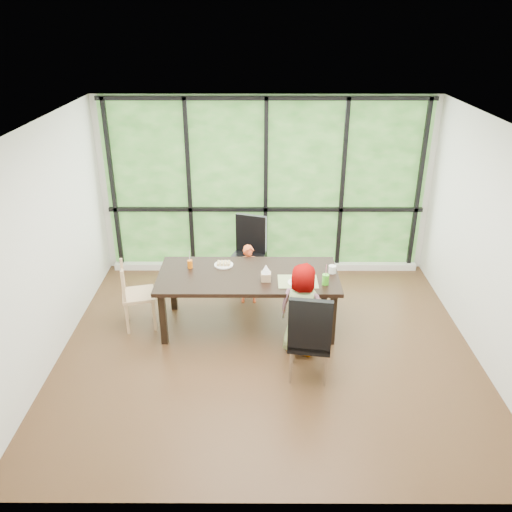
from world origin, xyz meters
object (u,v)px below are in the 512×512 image
object	(u,v)px
dining_table	(248,300)
tissue_box	(266,277)
chair_window_leather	(247,254)
chair_end_beech	(138,295)
green_cup	(325,280)
white_mug	(332,269)
plate_near	(298,283)
orange_cup	(190,264)
plate_far	(224,265)
chair_interior_leather	(310,334)
child_older	(304,310)
child_toddler	(249,274)

from	to	relation	value
dining_table	tissue_box	xyz separation A→B (m)	(0.22, -0.17, 0.43)
chair_window_leather	chair_end_beech	bearing A→B (deg)	-124.75
green_cup	white_mug	xyz separation A→B (m)	(0.12, 0.31, -0.02)
plate_near	white_mug	world-z (taller)	white_mug
orange_cup	white_mug	world-z (taller)	orange_cup
dining_table	plate_far	bearing A→B (deg)	142.42
dining_table	chair_interior_leather	bearing A→B (deg)	-55.75
chair_interior_leather	child_older	xyz separation A→B (m)	(-0.03, 0.45, 0.04)
dining_table	plate_near	bearing A→B (deg)	-21.42
child_older	white_mug	world-z (taller)	child_older
child_toddler	child_older	xyz separation A→B (m)	(0.67, -1.19, 0.15)
chair_end_beech	child_toddler	distance (m)	1.54
white_mug	orange_cup	bearing A→B (deg)	175.82
plate_far	tissue_box	distance (m)	0.69
dining_table	chair_end_beech	distance (m)	1.41
dining_table	white_mug	distance (m)	1.15
plate_far	plate_near	world-z (taller)	same
child_older	green_cup	bearing A→B (deg)	-106.70
white_mug	child_toddler	bearing A→B (deg)	151.68
chair_interior_leather	plate_far	distance (m)	1.65
plate_near	white_mug	size ratio (longest dim) A/B	2.62
chair_window_leather	child_older	bearing A→B (deg)	-48.17
chair_interior_leather	green_cup	distance (m)	0.84
child_older	orange_cup	world-z (taller)	child_older
child_toddler	plate_near	xyz separation A→B (m)	(0.61, -0.86, 0.33)
plate_near	child_older	bearing A→B (deg)	-80.49
dining_table	orange_cup	bearing A→B (deg)	166.78
white_mug	chair_interior_leather	bearing A→B (deg)	-108.78
child_toddler	plate_far	world-z (taller)	child_toddler
green_cup	tissue_box	distance (m)	0.73
chair_end_beech	orange_cup	size ratio (longest dim) A/B	8.50
dining_table	tissue_box	size ratio (longest dim) A/B	18.82
chair_end_beech	child_older	size ratio (longest dim) A/B	0.78
chair_window_leather	white_mug	world-z (taller)	chair_window_leather
child_older	tissue_box	distance (m)	0.65
orange_cup	tissue_box	size ratio (longest dim) A/B	0.88
chair_interior_leather	chair_end_beech	world-z (taller)	chair_interior_leather
plate_near	green_cup	size ratio (longest dim) A/B	1.93
child_older	tissue_box	bearing A→B (deg)	-18.03
dining_table	white_mug	xyz separation A→B (m)	(1.06, 0.04, 0.42)
orange_cup	green_cup	size ratio (longest dim) A/B	0.81
chair_window_leather	white_mug	size ratio (longest dim) A/B	11.16
chair_interior_leather	plate_far	size ratio (longest dim) A/B	4.37
plate_far	dining_table	bearing A→B (deg)	-37.58
dining_table	child_older	world-z (taller)	child_older
chair_end_beech	tissue_box	distance (m)	1.68
child_toddler	green_cup	bearing A→B (deg)	-46.96
dining_table	child_toddler	distance (m)	0.62
chair_interior_leather	plate_near	bearing A→B (deg)	-74.79
green_cup	tissue_box	bearing A→B (deg)	172.07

